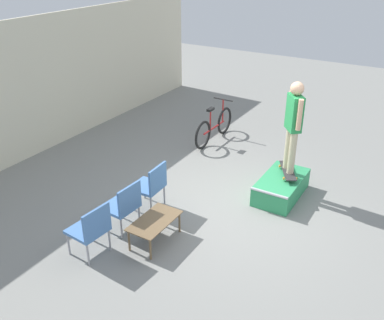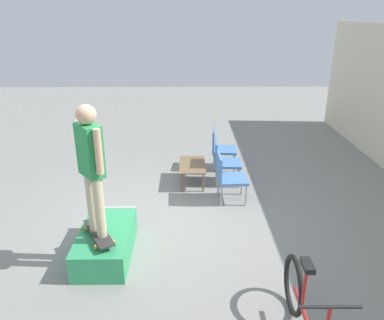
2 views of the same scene
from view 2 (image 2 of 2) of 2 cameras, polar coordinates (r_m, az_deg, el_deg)
ground_plane at (r=6.27m, az=-5.59°, el=-9.30°), size 24.00×24.00×0.00m
skate_ramp_box at (r=5.51m, az=-12.95°, el=-12.14°), size 1.32×0.70×0.41m
skateboard_on_ramp at (r=5.23m, az=-14.04°, el=-10.70°), size 0.79×0.56×0.07m
person_skater at (r=4.77m, az=-15.15°, el=-0.14°), size 0.46×0.39×1.73m
coffee_table at (r=7.43m, az=0.03°, el=-0.98°), size 0.92×0.51×0.40m
patio_chair_left at (r=8.13m, az=4.33°, el=2.08°), size 0.56×0.56×0.89m
patio_chair_center at (r=7.41m, az=4.82°, el=0.10°), size 0.55×0.55×0.89m
patio_chair_right at (r=6.70m, az=5.42°, el=-2.31°), size 0.54×0.54×0.89m
bicycle at (r=4.19m, az=17.20°, el=-22.30°), size 1.77×0.52×0.95m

